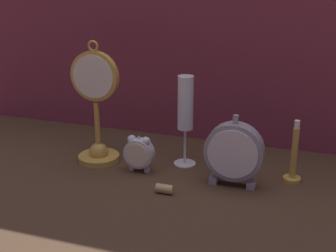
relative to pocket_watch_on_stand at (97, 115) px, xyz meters
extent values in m
plane|color=#422D1E|center=(0.20, -0.07, -0.13)|extent=(4.00, 4.00, 0.00)
cube|color=brown|center=(0.20, 0.26, 0.22)|extent=(1.49, 0.01, 0.70)
cylinder|color=gold|center=(0.00, 0.00, -0.12)|extent=(0.11, 0.11, 0.02)
sphere|color=gold|center=(0.00, 0.00, -0.11)|extent=(0.05, 0.05, 0.05)
cylinder|color=gold|center=(0.00, 0.00, -0.04)|extent=(0.01, 0.01, 0.15)
cylinder|color=gold|center=(0.00, 0.00, 0.11)|extent=(0.13, 0.02, 0.13)
cylinder|color=silver|center=(0.00, -0.01, 0.11)|extent=(0.11, 0.00, 0.11)
torus|color=gold|center=(0.00, 0.00, 0.19)|extent=(0.03, 0.01, 0.03)
cube|color=silver|center=(0.11, -0.03, -0.13)|extent=(0.01, 0.01, 0.01)
cube|color=silver|center=(0.15, -0.03, -0.13)|extent=(0.01, 0.01, 0.01)
cylinder|color=silver|center=(0.13, -0.03, -0.08)|extent=(0.08, 0.03, 0.08)
cylinder|color=beige|center=(0.13, -0.04, -0.08)|extent=(0.06, 0.00, 0.06)
sphere|color=silver|center=(0.11, -0.03, -0.05)|extent=(0.02, 0.02, 0.02)
sphere|color=silver|center=(0.15, -0.03, -0.05)|extent=(0.02, 0.02, 0.02)
cylinder|color=silver|center=(0.13, -0.03, -0.04)|extent=(0.00, 0.00, 0.01)
cube|color=gray|center=(0.33, -0.03, -0.12)|extent=(0.02, 0.03, 0.02)
cube|color=gray|center=(0.43, -0.03, -0.12)|extent=(0.02, 0.03, 0.02)
cylinder|color=gray|center=(0.38, -0.03, -0.04)|extent=(0.14, 0.04, 0.14)
cylinder|color=silver|center=(0.38, -0.05, -0.04)|extent=(0.12, 0.00, 0.12)
cylinder|color=gray|center=(0.38, -0.03, 0.04)|extent=(0.01, 0.01, 0.02)
cylinder|color=silver|center=(0.23, 0.05, -0.13)|extent=(0.06, 0.06, 0.01)
cylinder|color=silver|center=(0.23, 0.05, -0.08)|extent=(0.01, 0.01, 0.10)
cylinder|color=white|center=(0.23, 0.05, 0.04)|extent=(0.04, 0.04, 0.14)
cylinder|color=beige|center=(0.23, 0.05, 0.02)|extent=(0.04, 0.04, 0.09)
cylinder|color=gold|center=(0.52, 0.04, -0.13)|extent=(0.04, 0.04, 0.01)
cylinder|color=gold|center=(0.52, 0.04, -0.06)|extent=(0.02, 0.02, 0.13)
cylinder|color=silver|center=(0.52, 0.04, 0.02)|extent=(0.01, 0.01, 0.02)
cylinder|color=tan|center=(0.24, -0.12, -0.12)|extent=(0.04, 0.02, 0.02)
camera|label=1|loc=(0.56, -1.07, 0.39)|focal=50.00mm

